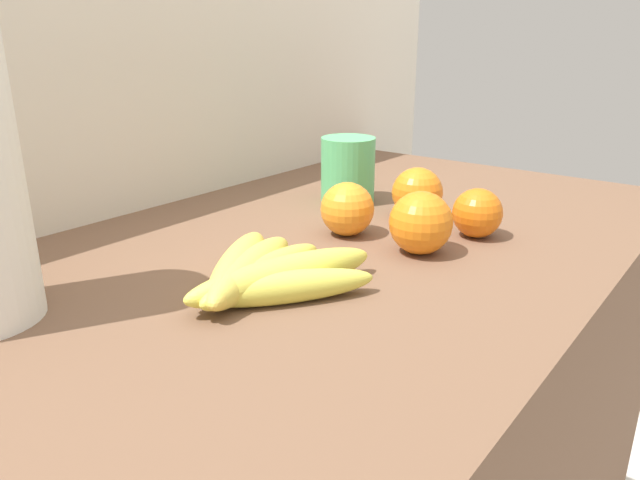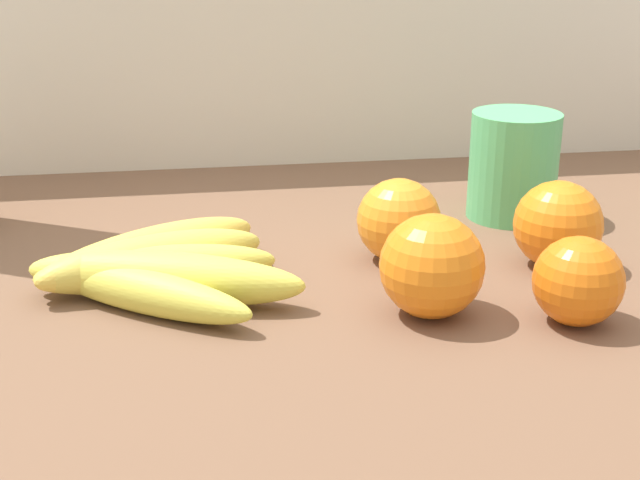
{
  "view_description": "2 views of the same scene",
  "coord_description": "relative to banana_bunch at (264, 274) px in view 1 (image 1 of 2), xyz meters",
  "views": [
    {
      "loc": [
        -0.42,
        -0.43,
        1.19
      ],
      "look_at": [
        0.07,
        -0.05,
        0.97
      ],
      "focal_mm": 33.23,
      "sensor_mm": 36.0,
      "label": 1
    },
    {
      "loc": [
        0.02,
        -0.68,
        1.22
      ],
      "look_at": [
        0.12,
        -0.06,
        0.98
      ],
      "focal_mm": 49.35,
      "sensor_mm": 36.0,
      "label": 2
    }
  ],
  "objects": [
    {
      "name": "mug",
      "position": [
        0.34,
        0.13,
        0.03
      ],
      "size": [
        0.09,
        0.09,
        0.1
      ],
      "primitive_type": "cylinder",
      "color": "#56BF76",
      "rests_on": "counter"
    },
    {
      "name": "wall_back",
      "position": [
        0.01,
        0.38,
        -0.3
      ],
      "size": [
        1.87,
        0.06,
        1.3
      ],
      "primitive_type": "cube",
      "color": "silver",
      "rests_on": "ground"
    },
    {
      "name": "orange_back_right",
      "position": [
        0.2,
        -0.07,
        0.02
      ],
      "size": [
        0.08,
        0.08,
        0.08
      ],
      "primitive_type": "sphere",
      "color": "orange",
      "rests_on": "counter"
    },
    {
      "name": "orange_back_left",
      "position": [
        0.33,
        0.0,
        0.02
      ],
      "size": [
        0.07,
        0.07,
        0.07
      ],
      "primitive_type": "sphere",
      "color": "orange",
      "rests_on": "counter"
    },
    {
      "name": "banana_bunch",
      "position": [
        0.0,
        0.0,
        0.0
      ],
      "size": [
        0.22,
        0.2,
        0.04
      ],
      "color": "#D8D24C",
      "rests_on": "counter"
    },
    {
      "name": "orange_front",
      "position": [
        0.3,
        -0.1,
        0.01
      ],
      "size": [
        0.07,
        0.07,
        0.07
      ],
      "primitive_type": "sphere",
      "color": "orange",
      "rests_on": "counter"
    },
    {
      "name": "orange_far_right",
      "position": [
        0.2,
        0.04,
        0.02
      ],
      "size": [
        0.07,
        0.07,
        0.07
      ],
      "primitive_type": "sphere",
      "color": "orange",
      "rests_on": "counter"
    }
  ]
}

